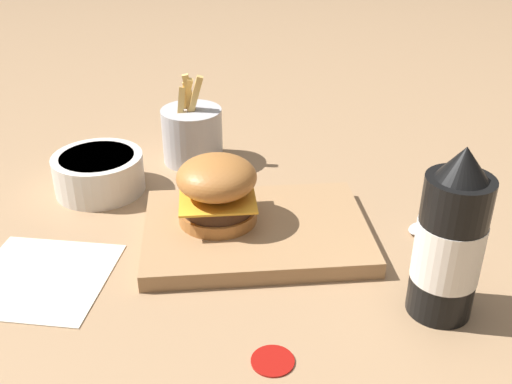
# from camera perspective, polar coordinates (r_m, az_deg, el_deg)

# --- Properties ---
(ground_plane) EXTENTS (6.00, 6.00, 0.00)m
(ground_plane) POSITION_cam_1_polar(r_m,az_deg,el_deg) (0.82, 3.68, -4.21)
(ground_plane) COLOR #9E7A56
(serving_board) EXTENTS (0.30, 0.21, 0.02)m
(serving_board) POSITION_cam_1_polar(r_m,az_deg,el_deg) (0.80, 0.00, -3.84)
(serving_board) COLOR #A37A51
(serving_board) RESTS_ON ground_plane
(burger) EXTENTS (0.11, 0.11, 0.09)m
(burger) POSITION_cam_1_polar(r_m,az_deg,el_deg) (0.79, -3.73, 0.23)
(burger) COLOR #AD6B33
(burger) RESTS_ON serving_board
(ketchup_bottle) EXTENTS (0.07, 0.07, 0.20)m
(ketchup_bottle) POSITION_cam_1_polar(r_m,az_deg,el_deg) (0.67, 17.95, -4.60)
(ketchup_bottle) COLOR black
(ketchup_bottle) RESTS_ON ground_plane
(fries_basket) EXTENTS (0.10, 0.10, 0.15)m
(fries_basket) POSITION_cam_1_polar(r_m,az_deg,el_deg) (1.01, -6.10, 5.52)
(fries_basket) COLOR #B7B7BC
(fries_basket) RESTS_ON ground_plane
(side_bowl) EXTENTS (0.14, 0.14, 0.06)m
(side_bowl) POSITION_cam_1_polar(r_m,az_deg,el_deg) (0.94, -14.74, 1.84)
(side_bowl) COLOR silver
(side_bowl) RESTS_ON ground_plane
(spoon) EXTENTS (0.15, 0.13, 0.01)m
(spoon) POSITION_cam_1_polar(r_m,az_deg,el_deg) (0.88, 16.55, -2.43)
(spoon) COLOR silver
(spoon) RESTS_ON ground_plane
(ketchup_puddle) EXTENTS (0.04, 0.04, 0.00)m
(ketchup_puddle) POSITION_cam_1_polar(r_m,az_deg,el_deg) (0.63, 1.60, -15.72)
(ketchup_puddle) COLOR #9E140F
(ketchup_puddle) RESTS_ON ground_plane
(parchment_square) EXTENTS (0.19, 0.19, 0.00)m
(parchment_square) POSITION_cam_1_polar(r_m,az_deg,el_deg) (0.78, -19.82, -7.66)
(parchment_square) COLOR beige
(parchment_square) RESTS_ON ground_plane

